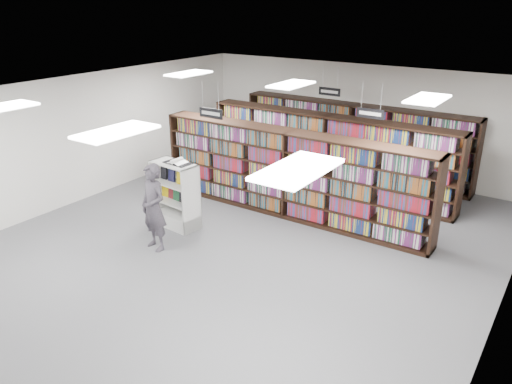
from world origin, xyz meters
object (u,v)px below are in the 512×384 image
Objects in this scene: endcap_display at (177,205)px; open_book at (177,162)px; shopper at (154,208)px; bookshelf_row_near at (289,174)px.

open_book reaches higher than endcap_display.
shopper is at bearing -65.16° from endcap_display.
shopper is at bearing -115.18° from bookshelf_row_near.
open_book is (-1.74, -1.94, 0.52)m from bookshelf_row_near.
endcap_display is at bearing -133.16° from bookshelf_row_near.
bookshelf_row_near is 2.71m from endcap_display.
endcap_display is 2.37× the size of open_book.
open_book is 1.31m from shopper.
open_book is at bearing 116.54° from shopper.
bookshelf_row_near is 10.80× the size of open_book.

